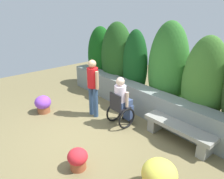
# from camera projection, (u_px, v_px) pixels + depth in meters

# --- Properties ---
(ground_plane) EXTENTS (12.30, 12.30, 0.00)m
(ground_plane) POSITION_uv_depth(u_px,v_px,m) (89.00, 135.00, 5.18)
(ground_plane) COLOR olive
(stone_retaining_wall) EXTENTS (6.36, 0.46, 0.79)m
(stone_retaining_wall) POSITION_uv_depth(u_px,v_px,m) (141.00, 100.00, 6.16)
(stone_retaining_wall) COLOR gray
(stone_retaining_wall) RESTS_ON ground
(hedge_backdrop) EXTENTS (6.59, 1.05, 2.77)m
(hedge_backdrop) POSITION_uv_depth(u_px,v_px,m) (155.00, 68.00, 6.21)
(hedge_backdrop) COLOR #124E13
(hedge_backdrop) RESTS_ON ground
(stone_bench) EXTENTS (1.68, 0.46, 0.44)m
(stone_bench) POSITION_uv_depth(u_px,v_px,m) (179.00, 130.00, 4.85)
(stone_bench) COLOR gray
(stone_bench) RESTS_ON ground
(person_in_wheelchair) EXTENTS (0.53, 0.66, 1.33)m
(person_in_wheelchair) POSITION_uv_depth(u_px,v_px,m) (122.00, 103.00, 5.45)
(person_in_wheelchair) COLOR black
(person_in_wheelchair) RESTS_ON ground
(person_standing_companion) EXTENTS (0.49, 0.30, 1.64)m
(person_standing_companion) POSITION_uv_depth(u_px,v_px,m) (93.00, 85.00, 5.80)
(person_standing_companion) COLOR #324C70
(person_standing_companion) RESTS_ON ground
(flower_pot_purple_near) EXTENTS (0.40, 0.40, 0.43)m
(flower_pot_purple_near) POSITION_uv_depth(u_px,v_px,m) (78.00, 159.00, 4.05)
(flower_pot_purple_near) COLOR #A04E30
(flower_pot_purple_near) RESTS_ON ground
(flower_pot_red_accent) EXTENTS (0.47, 0.47, 0.52)m
(flower_pot_red_accent) POSITION_uv_depth(u_px,v_px,m) (43.00, 104.00, 6.21)
(flower_pot_red_accent) COLOR brown
(flower_pot_red_accent) RESTS_ON ground
(flower_pot_small_foreground) EXTENTS (0.60, 0.60, 0.60)m
(flower_pot_small_foreground) POSITION_uv_depth(u_px,v_px,m) (159.00, 176.00, 3.53)
(flower_pot_small_foreground) COLOR gray
(flower_pot_small_foreground) RESTS_ON ground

